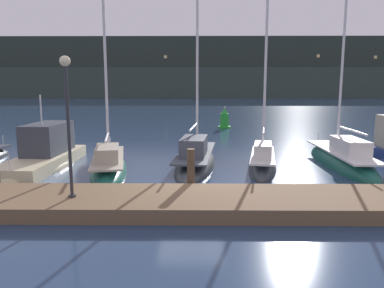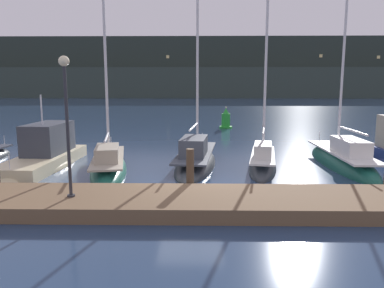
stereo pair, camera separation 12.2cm
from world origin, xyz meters
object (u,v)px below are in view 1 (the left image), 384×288
at_px(motorboat_berth_3, 44,160).
at_px(channel_buoy, 224,120).
at_px(sailboat_berth_4, 109,169).
at_px(sailboat_berth_6, 262,165).
at_px(dock_lamppost, 67,105).
at_px(sailboat_berth_5, 196,162).
at_px(sailboat_berth_7, 341,162).

relative_size(motorboat_berth_3, channel_buoy, 3.68).
height_order(sailboat_berth_4, sailboat_berth_6, sailboat_berth_6).
bearing_deg(dock_lamppost, sailboat_berth_5, 59.05).
bearing_deg(sailboat_berth_6, motorboat_berth_3, 178.10).
bearing_deg(sailboat_berth_7, sailboat_berth_5, -178.45).
relative_size(sailboat_berth_4, dock_lamppost, 1.91).
height_order(motorboat_berth_3, dock_lamppost, dock_lamppost).
bearing_deg(sailboat_berth_7, motorboat_berth_3, -178.44).
distance_m(sailboat_berth_6, channel_buoy, 15.80).
relative_size(sailboat_berth_5, channel_buoy, 5.85).
height_order(motorboat_berth_3, sailboat_berth_6, sailboat_berth_6).
relative_size(motorboat_berth_3, dock_lamppost, 1.63).
bearing_deg(dock_lamppost, motorboat_berth_3, 118.59).
xyz_separation_m(sailboat_berth_5, dock_lamppost, (-3.83, -6.39, 3.10)).
xyz_separation_m(sailboat_berth_4, sailboat_berth_7, (10.96, 1.37, 0.02)).
xyz_separation_m(sailboat_berth_4, dock_lamppost, (0.08, -5.22, 3.17)).
height_order(sailboat_berth_6, channel_buoy, sailboat_berth_6).
xyz_separation_m(sailboat_berth_5, sailboat_berth_7, (7.05, 0.19, -0.05)).
relative_size(sailboat_berth_7, dock_lamppost, 2.89).
relative_size(sailboat_berth_7, channel_buoy, 6.54).
height_order(channel_buoy, dock_lamppost, dock_lamppost).
bearing_deg(dock_lamppost, channel_buoy, 73.62).
distance_m(sailboat_berth_6, dock_lamppost, 9.61).
xyz_separation_m(sailboat_berth_7, channel_buoy, (-4.52, 15.05, 0.55)).
xyz_separation_m(channel_buoy, dock_lamppost, (-6.36, -21.64, 2.60)).
distance_m(sailboat_berth_4, channel_buoy, 17.65).
xyz_separation_m(motorboat_berth_3, sailboat_berth_4, (3.30, -0.98, -0.21)).
relative_size(sailboat_berth_6, dock_lamppost, 2.01).
distance_m(sailboat_berth_6, sailboat_berth_7, 4.00).
xyz_separation_m(sailboat_berth_6, channel_buoy, (-0.59, 15.78, 0.53)).
bearing_deg(sailboat_berth_6, sailboat_berth_7, 10.51).
bearing_deg(channel_buoy, sailboat_berth_7, -73.27).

